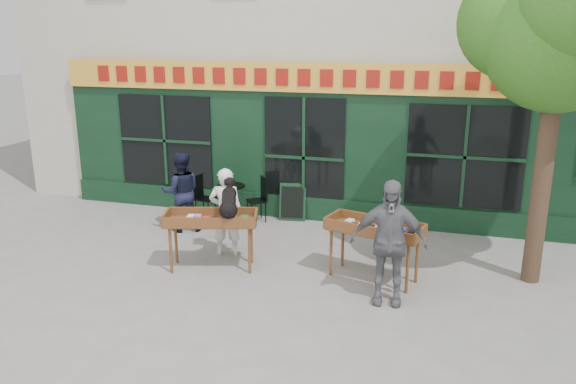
{
  "coord_description": "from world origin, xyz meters",
  "views": [
    {
      "loc": [
        2.86,
        -8.8,
        3.81
      ],
      "look_at": [
        0.17,
        0.5,
        1.1
      ],
      "focal_mm": 35.0,
      "sensor_mm": 36.0,
      "label": 1
    }
  ],
  "objects_px": {
    "book_cart_center": "(211,222)",
    "man_right": "(388,242)",
    "woman": "(226,212)",
    "bistro_table": "(231,195)",
    "book_cart_right": "(374,231)",
    "man_left": "(181,192)",
    "dog": "(229,197)"
  },
  "relations": [
    {
      "from": "book_cart_center",
      "to": "man_right",
      "type": "distance_m",
      "value": 3.01
    },
    {
      "from": "book_cart_center",
      "to": "book_cart_right",
      "type": "bearing_deg",
      "value": -9.18
    },
    {
      "from": "woman",
      "to": "bistro_table",
      "type": "relative_size",
      "value": 2.1
    },
    {
      "from": "man_right",
      "to": "bistro_table",
      "type": "height_order",
      "value": "man_right"
    },
    {
      "from": "woman",
      "to": "bistro_table",
      "type": "xyz_separation_m",
      "value": [
        -0.65,
        1.86,
        -0.25
      ]
    },
    {
      "from": "man_right",
      "to": "dog",
      "type": "bearing_deg",
      "value": 166.73
    },
    {
      "from": "man_right",
      "to": "man_left",
      "type": "relative_size",
      "value": 1.16
    },
    {
      "from": "book_cart_center",
      "to": "book_cart_right",
      "type": "relative_size",
      "value": 1.0
    },
    {
      "from": "dog",
      "to": "bistro_table",
      "type": "xyz_separation_m",
      "value": [
        -1.0,
        2.56,
        -0.75
      ]
    },
    {
      "from": "book_cart_center",
      "to": "book_cart_right",
      "type": "height_order",
      "value": "same"
    },
    {
      "from": "dog",
      "to": "woman",
      "type": "relative_size",
      "value": 0.38
    },
    {
      "from": "dog",
      "to": "man_right",
      "type": "height_order",
      "value": "man_right"
    },
    {
      "from": "book_cart_right",
      "to": "man_left",
      "type": "relative_size",
      "value": 1.0
    },
    {
      "from": "book_cart_right",
      "to": "man_left",
      "type": "height_order",
      "value": "man_left"
    },
    {
      "from": "woman",
      "to": "man_left",
      "type": "bearing_deg",
      "value": -51.27
    },
    {
      "from": "woman",
      "to": "book_cart_right",
      "type": "distance_m",
      "value": 2.69
    },
    {
      "from": "woman",
      "to": "man_left",
      "type": "xyz_separation_m",
      "value": [
        -1.35,
        0.96,
        0.01
      ]
    },
    {
      "from": "woman",
      "to": "book_cart_right",
      "type": "xyz_separation_m",
      "value": [
        2.67,
        -0.34,
        0.02
      ]
    },
    {
      "from": "book_cart_center",
      "to": "man_left",
      "type": "bearing_deg",
      "value": 114.12
    },
    {
      "from": "dog",
      "to": "bistro_table",
      "type": "height_order",
      "value": "dog"
    },
    {
      "from": "book_cart_center",
      "to": "woman",
      "type": "bearing_deg",
      "value": 74.22
    },
    {
      "from": "book_cart_center",
      "to": "man_left",
      "type": "relative_size",
      "value": 1.0
    },
    {
      "from": "man_right",
      "to": "bistro_table",
      "type": "relative_size",
      "value": 2.46
    },
    {
      "from": "dog",
      "to": "man_left",
      "type": "height_order",
      "value": "man_left"
    },
    {
      "from": "book_cart_center",
      "to": "man_right",
      "type": "bearing_deg",
      "value": -24.22
    },
    {
      "from": "woman",
      "to": "bistro_table",
      "type": "height_order",
      "value": "woman"
    },
    {
      "from": "man_right",
      "to": "bistro_table",
      "type": "xyz_separation_m",
      "value": [
        -3.62,
        2.95,
        -0.39
      ]
    },
    {
      "from": "dog",
      "to": "bistro_table",
      "type": "relative_size",
      "value": 0.79
    },
    {
      "from": "woman",
      "to": "man_right",
      "type": "bearing_deg",
      "value": 144.06
    },
    {
      "from": "dog",
      "to": "book_cart_center",
      "type": "bearing_deg",
      "value": 156.09
    },
    {
      "from": "dog",
      "to": "man_right",
      "type": "xyz_separation_m",
      "value": [
        2.62,
        -0.39,
        -0.35
      ]
    },
    {
      "from": "bistro_table",
      "to": "woman",
      "type": "bearing_deg",
      "value": -70.85
    }
  ]
}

